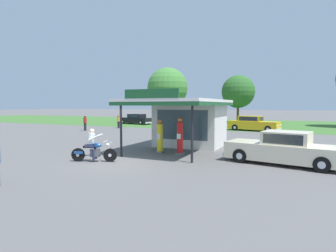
{
  "coord_description": "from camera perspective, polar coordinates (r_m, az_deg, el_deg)",
  "views": [
    {
      "loc": [
        7.59,
        -11.09,
        2.7
      ],
      "look_at": [
        0.44,
        4.74,
        1.4
      ],
      "focal_mm": 29.95,
      "sensor_mm": 36.0,
      "label": 1
    }
  ],
  "objects": [
    {
      "name": "featured_classic_sedan",
      "position": [
        13.81,
        22.39,
        -4.44
      ],
      "size": [
        5.39,
        2.7,
        1.51
      ],
      "color": "beige",
      "rests_on": "ground"
    },
    {
      "name": "bystander_standing_back_lot",
      "position": [
        30.94,
        -16.53,
        0.69
      ],
      "size": [
        0.35,
        0.35,
        1.61
      ],
      "color": "black",
      "rests_on": "ground"
    },
    {
      "name": "parked_car_back_row_far_left",
      "position": [
        30.79,
        16.95,
        0.4
      ],
      "size": [
        5.49,
        2.82,
        1.56
      ],
      "color": "gold",
      "rests_on": "ground"
    },
    {
      "name": "bystander_chatting_near_pumps",
      "position": [
        27.77,
        3.68,
        0.32
      ],
      "size": [
        0.34,
        0.34,
        1.49
      ],
      "color": "brown",
      "rests_on": "ground"
    },
    {
      "name": "bystander_admiring_sedan",
      "position": [
        33.4,
        -10.03,
        0.95
      ],
      "size": [
        0.34,
        0.34,
        1.53
      ],
      "color": "black",
      "rests_on": "ground"
    },
    {
      "name": "service_station_kiosk",
      "position": [
        18.18,
        4.08,
        1.37
      ],
      "size": [
        4.83,
        7.53,
        3.47
      ],
      "color": "silver",
      "rests_on": "ground"
    },
    {
      "name": "gas_pump_offside",
      "position": [
        15.32,
        2.45,
        -2.36
      ],
      "size": [
        0.44,
        0.44,
        2.03
      ],
      "color": "slate",
      "rests_on": "ground"
    },
    {
      "name": "motorcycle_with_rider",
      "position": [
        13.86,
        -14.99,
        -4.35
      ],
      "size": [
        2.1,
        0.97,
        1.58
      ],
      "color": "black",
      "rests_on": "ground"
    },
    {
      "name": "tree_oak_far_left",
      "position": [
        47.25,
        0.1,
        7.53
      ],
      "size": [
        6.77,
        6.77,
        8.97
      ],
      "color": "brown",
      "rests_on": "ground"
    },
    {
      "name": "ground_plane",
      "position": [
        13.7,
        -9.97,
        -7.14
      ],
      "size": [
        300.0,
        300.0,
        0.0
      ],
      "primitive_type": "plane",
      "color": "#5B5959"
    },
    {
      "name": "gas_pump_nearside",
      "position": [
        15.82,
        -1.67,
        -2.35
      ],
      "size": [
        0.44,
        0.44,
        1.91
      ],
      "color": "slate",
      "rests_on": "ground"
    },
    {
      "name": "grass_verge_strip",
      "position": [
        41.87,
        13.81,
        0.46
      ],
      "size": [
        120.0,
        24.0,
        0.01
      ],
      "primitive_type": "cube",
      "color": "#3D6B2D",
      "rests_on": "ground"
    },
    {
      "name": "tree_oak_left",
      "position": [
        43.7,
        14.05,
        6.7
      ],
      "size": [
        4.95,
        4.95,
        7.22
      ],
      "color": "brown",
      "rests_on": "ground"
    },
    {
      "name": "parked_car_back_row_left",
      "position": [
        36.37,
        6.18,
        1.1
      ],
      "size": [
        5.3,
        2.14,
        1.58
      ],
      "color": "gold",
      "rests_on": "ground"
    },
    {
      "name": "parked_car_back_row_centre_right",
      "position": [
        40.23,
        -6.56,
        1.34
      ],
      "size": [
        5.4,
        2.72,
        1.44
      ],
      "color": "black",
      "rests_on": "ground"
    }
  ]
}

